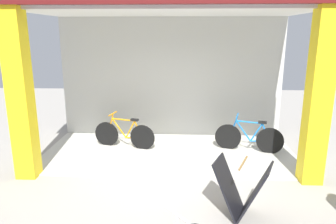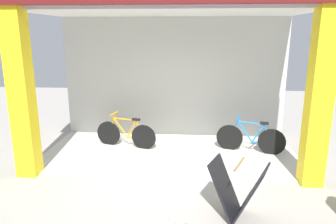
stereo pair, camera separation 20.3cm
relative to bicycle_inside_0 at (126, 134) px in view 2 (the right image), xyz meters
name	(u,v)px [view 2 (the right image)]	position (x,y,z in m)	size (l,w,h in m)	color
ground_plane	(165,178)	(1.10, -1.62, -0.34)	(19.56, 19.56, 0.00)	#9E9991
shop_facade	(170,59)	(1.10, -0.22, 1.82)	(5.98, 3.02, 4.05)	beige
bicycle_inside_0	(126,134)	(0.00, 0.00, 0.00)	(1.51, 0.48, 0.85)	black
bicycle_inside_1	(250,138)	(2.96, -0.12, 0.01)	(1.53, 0.51, 0.87)	black
sandwich_board_sign	(238,191)	(2.28, -2.87, 0.11)	(0.95, 0.80, 0.90)	black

